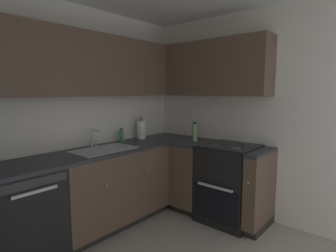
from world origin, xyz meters
TOP-DOWN VIEW (x-y plane):
  - wall_back at (0.00, 1.49)m, footprint 3.51×0.05m
  - wall_right at (1.73, 0.00)m, footprint 0.05×3.03m
  - dishwasher at (-0.55, 1.16)m, footprint 0.60×0.63m
  - lower_cabinets_back at (0.43, 1.17)m, footprint 1.35×0.62m
  - countertop_back at (0.43, 1.16)m, footprint 2.55×0.60m
  - lower_cabinets_right at (1.41, 0.42)m, footprint 0.62×1.14m
  - countertop_right at (1.40, 0.42)m, footprint 0.60×1.14m
  - oven_range at (1.42, 0.17)m, footprint 0.68×0.62m
  - upper_cabinets_back at (0.27, 1.30)m, footprint 2.23×0.34m
  - upper_cabinets_right at (1.54, 0.63)m, footprint 0.32×1.67m
  - sink at (0.33, 1.13)m, footprint 0.67×0.40m
  - faucet at (0.34, 1.34)m, footprint 0.07×0.16m
  - soap_bottle at (0.75, 1.34)m, footprint 0.05×0.05m
  - paper_towel_roll at (1.08, 1.32)m, footprint 0.11×0.11m
  - oil_bottle at (1.40, 0.68)m, footprint 0.07×0.07m

SIDE VIEW (x-z plane):
  - dishwasher at x=-0.55m, z-range 0.00..0.87m
  - lower_cabinets_back at x=0.43m, z-range 0.00..0.87m
  - lower_cabinets_right at x=1.41m, z-range 0.00..0.87m
  - oven_range at x=1.42m, z-range -0.07..0.99m
  - sink at x=0.33m, z-range 0.81..0.91m
  - countertop_back at x=0.43m, z-range 0.87..0.90m
  - countertop_right at x=1.40m, z-range 0.87..0.90m
  - soap_bottle at x=0.75m, z-range 0.89..1.07m
  - oil_bottle at x=1.40m, z-range 0.89..1.14m
  - paper_towel_roll at x=1.08m, z-range 0.87..1.18m
  - faucet at x=0.34m, z-range 0.92..1.13m
  - wall_back at x=0.00m, z-range 0.00..2.49m
  - wall_right at x=1.73m, z-range 0.00..2.49m
  - upper_cabinets_back at x=0.27m, z-range 1.49..2.16m
  - upper_cabinets_right at x=1.54m, z-range 1.49..2.16m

